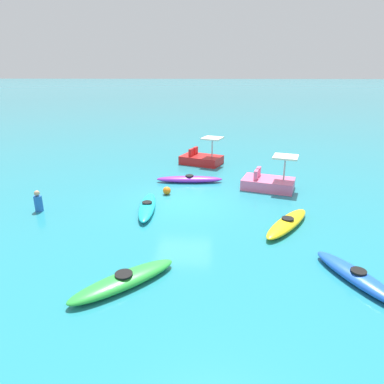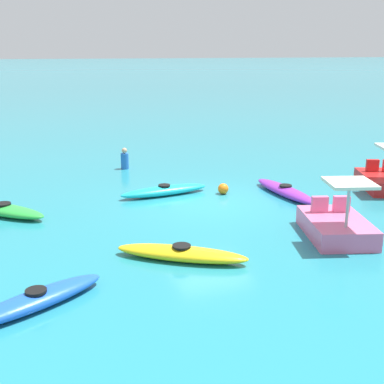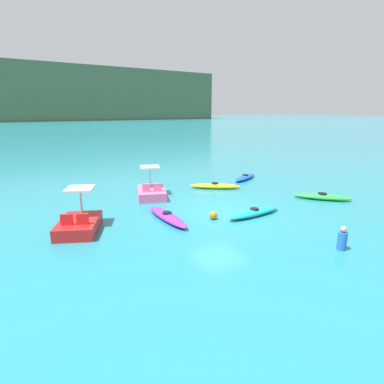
# 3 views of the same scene
# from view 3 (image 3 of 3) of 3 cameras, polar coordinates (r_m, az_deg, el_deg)

# --- Properties ---
(ground_plane) EXTENTS (600.00, 600.00, 0.00)m
(ground_plane) POSITION_cam_3_polar(r_m,az_deg,el_deg) (15.39, 4.90, -3.53)
(ground_plane) COLOR teal
(headland_cliff) EXTENTS (147.67, 56.01, 25.71)m
(headland_cliff) POSITION_cam_3_polar(r_m,az_deg,el_deg) (183.96, -20.36, 16.34)
(headland_cliff) COLOR #4C6042
(headland_cliff) RESTS_ON ground_plane
(kayak_green) EXTENTS (2.66, 2.73, 0.37)m
(kayak_green) POSITION_cam_3_polar(r_m,az_deg,el_deg) (18.75, 22.77, -0.79)
(kayak_green) COLOR green
(kayak_green) RESTS_ON ground_plane
(kayak_yellow) EXTENTS (3.01, 2.31, 0.37)m
(kayak_yellow) POSITION_cam_3_polar(r_m,az_deg,el_deg) (19.80, 4.21, 1.11)
(kayak_yellow) COLOR yellow
(kayak_yellow) RESTS_ON ground_plane
(kayak_purple) EXTENTS (0.86, 3.39, 0.37)m
(kayak_purple) POSITION_cam_3_polar(r_m,az_deg,el_deg) (14.14, -4.58, -4.49)
(kayak_purple) COLOR purple
(kayak_purple) RESTS_ON ground_plane
(kayak_blue) EXTENTS (2.88, 1.88, 0.37)m
(kayak_blue) POSITION_cam_3_polar(r_m,az_deg,el_deg) (22.64, 9.72, 2.67)
(kayak_blue) COLOR blue
(kayak_blue) RESTS_ON ground_plane
(kayak_cyan) EXTENTS (3.14, 0.91, 0.37)m
(kayak_cyan) POSITION_cam_3_polar(r_m,az_deg,el_deg) (14.92, 11.35, -3.71)
(kayak_cyan) COLOR #19B7C6
(kayak_cyan) RESTS_ON ground_plane
(pedal_boat_pink) EXTENTS (2.13, 2.73, 1.68)m
(pedal_boat_pink) POSITION_cam_3_polar(r_m,az_deg,el_deg) (17.81, -7.47, 0.06)
(pedal_boat_pink) COLOR pink
(pedal_boat_pink) RESTS_ON ground_plane
(pedal_boat_red) EXTENTS (2.28, 2.78, 1.68)m
(pedal_boat_red) POSITION_cam_3_polar(r_m,az_deg,el_deg) (13.58, -20.03, -5.43)
(pedal_boat_red) COLOR red
(pedal_boat_red) RESTS_ON ground_plane
(buoy_orange) EXTENTS (0.37, 0.37, 0.37)m
(buoy_orange) POSITION_cam_3_polar(r_m,az_deg,el_deg) (14.23, 3.93, -4.28)
(buoy_orange) COLOR orange
(buoy_orange) RESTS_ON ground_plane
(person_near_shore) EXTENTS (0.42, 0.42, 0.88)m
(person_near_shore) POSITION_cam_3_polar(r_m,az_deg,el_deg) (12.34, 25.86, -7.83)
(person_near_shore) COLOR blue
(person_near_shore) RESTS_ON ground_plane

